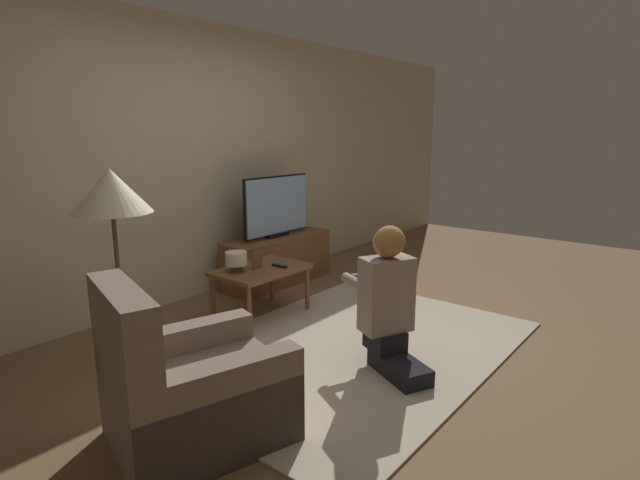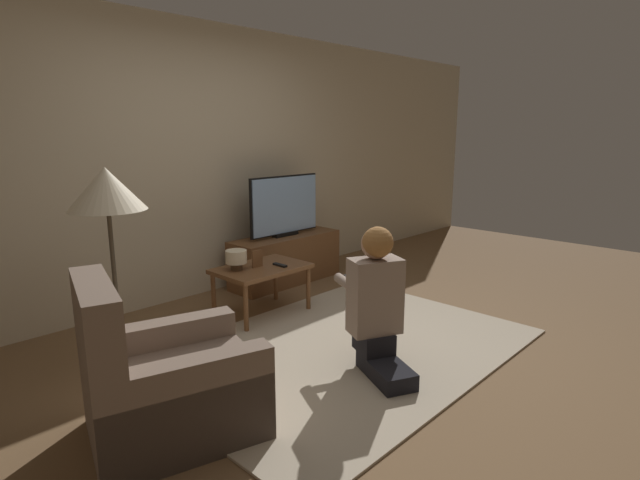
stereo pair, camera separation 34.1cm
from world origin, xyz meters
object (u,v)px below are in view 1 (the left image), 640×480
coffee_table (261,273)px  floor_lamp (112,198)px  armchair (191,392)px  person_kneeling (388,298)px  table_lamp (236,260)px  tv (277,206)px

coffee_table → floor_lamp: 1.50m
coffee_table → armchair: bearing=-146.1°
person_kneeling → table_lamp: person_kneeling is taller
floor_lamp → tv: bearing=14.4°
tv → armchair: tv is taller
tv → coffee_table: size_ratio=1.15×
person_kneeling → table_lamp: size_ratio=5.43×
floor_lamp → armchair: floor_lamp is taller
tv → coffee_table: tv is taller
coffee_table → armchair: (-1.50, -1.01, -0.11)m
table_lamp → floor_lamp: bearing=-178.1°
tv → person_kneeling: size_ratio=0.93×
coffee_table → armchair: 1.81m
tv → coffee_table: bearing=-144.7°
floor_lamp → person_kneeling: bearing=-51.2°
coffee_table → tv: bearing=35.3°
coffee_table → table_lamp: 0.27m
armchair → person_kneeling: size_ratio=1.04×
tv → floor_lamp: (-2.08, -0.53, 0.35)m
armchair → person_kneeling: person_kneeling is taller
coffee_table → table_lamp: size_ratio=4.38×
coffee_table → floor_lamp: floor_lamp is taller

